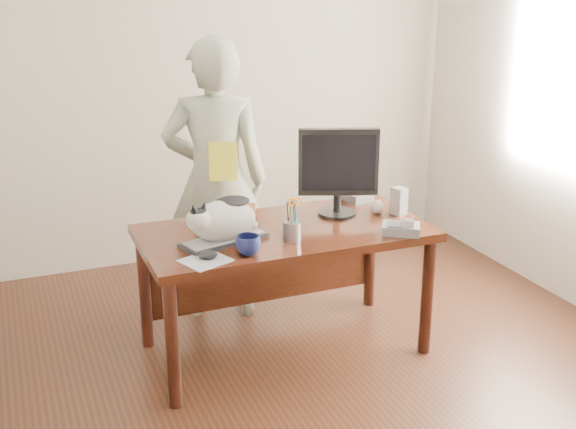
% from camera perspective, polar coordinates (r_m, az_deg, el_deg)
% --- Properties ---
extents(room, '(4.50, 4.50, 4.50)m').
position_cam_1_polar(room, '(3.32, 3.59, 5.34)').
color(room, black).
rests_on(room, ground).
extents(desk, '(1.60, 0.80, 0.75)m').
position_cam_1_polar(desk, '(4.14, -0.67, -2.71)').
color(desk, black).
rests_on(desk, ground).
extents(keyboard, '(0.50, 0.31, 0.03)m').
position_cam_1_polar(keyboard, '(3.84, -5.09, -2.00)').
color(keyboard, black).
rests_on(keyboard, desk).
extents(cat, '(0.45, 0.32, 0.26)m').
position_cam_1_polar(cat, '(3.79, -5.31, -0.37)').
color(cat, silver).
rests_on(cat, keyboard).
extents(monitor, '(0.45, 0.29, 0.52)m').
position_cam_1_polar(monitor, '(4.16, 3.99, 3.74)').
color(monitor, black).
rests_on(monitor, desk).
extents(pen_cup, '(0.10, 0.10, 0.24)m').
position_cam_1_polar(pen_cup, '(3.83, 0.33, -1.13)').
color(pen_cup, '#949499').
rests_on(pen_cup, desk).
extents(mousepad, '(0.28, 0.26, 0.00)m').
position_cam_1_polar(mousepad, '(3.61, -6.53, -3.63)').
color(mousepad, '#B1B6BE').
rests_on(mousepad, desk).
extents(mouse, '(0.12, 0.10, 0.04)m').
position_cam_1_polar(mouse, '(3.62, -6.33, -3.18)').
color(mouse, black).
rests_on(mouse, mousepad).
extents(coffee_mug, '(0.18, 0.18, 0.10)m').
position_cam_1_polar(coffee_mug, '(3.65, -3.16, -2.42)').
color(coffee_mug, '#0D1236').
rests_on(coffee_mug, desk).
extents(phone, '(0.25, 0.23, 0.09)m').
position_cam_1_polar(phone, '(3.99, 8.97, -1.06)').
color(phone, slate).
rests_on(phone, desk).
extents(speaker, '(0.09, 0.10, 0.16)m').
position_cam_1_polar(speaker, '(4.29, 8.75, 1.06)').
color(speaker, '#9B9B9E').
rests_on(speaker, desk).
extents(baseball, '(0.08, 0.08, 0.08)m').
position_cam_1_polar(baseball, '(4.29, 7.01, 0.61)').
color(baseball, white).
rests_on(baseball, desk).
extents(book_stack, '(0.27, 0.24, 0.09)m').
position_cam_1_polar(book_stack, '(4.19, -4.17, 0.21)').
color(book_stack, '#491913').
rests_on(book_stack, desk).
extents(calculator, '(0.18, 0.22, 0.06)m').
position_cam_1_polar(calculator, '(4.54, 5.35, 1.50)').
color(calculator, slate).
rests_on(calculator, desk).
extents(person, '(0.74, 0.60, 1.77)m').
position_cam_1_polar(person, '(4.47, -5.73, 2.65)').
color(person, beige).
rests_on(person, ground).
extents(held_book, '(0.19, 0.15, 0.23)m').
position_cam_1_polar(held_book, '(4.27, -5.14, 4.20)').
color(held_book, yellow).
rests_on(held_book, person).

